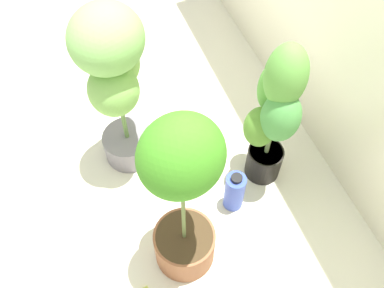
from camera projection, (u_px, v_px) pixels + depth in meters
ground_plane at (175, 196)px, 2.16m from camera, size 8.00×8.00×0.00m
potted_plant_back_center at (274, 112)px, 1.83m from camera, size 0.35×0.31×0.88m
potted_plant_front_right at (182, 192)px, 1.53m from camera, size 0.41×0.36×0.99m
potted_plant_front_left at (114, 76)px, 1.83m from camera, size 0.45×0.45×0.96m
nutrient_bottle at (234, 191)px, 2.03m from camera, size 0.10×0.10×0.26m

